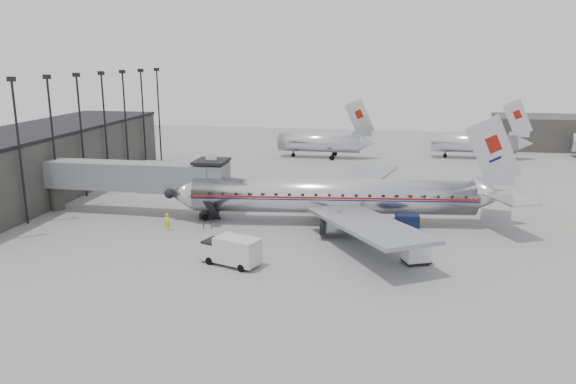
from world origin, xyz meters
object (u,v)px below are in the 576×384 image
service_van (231,250)px  baggage_cart_navy (407,223)px  ramp_worker (167,222)px  baggage_cart_white (416,253)px  airliner (340,196)px

service_van → baggage_cart_navy: (14.95, 11.70, -0.29)m
ramp_worker → baggage_cart_navy: bearing=-6.4°
service_van → ramp_worker: service_van is taller
baggage_cart_navy → baggage_cart_white: 8.65m
airliner → service_van: (-7.99, -13.72, -1.63)m
airliner → ramp_worker: 17.96m
service_van → baggage_cart_navy: size_ratio=2.21×
baggage_cart_navy → ramp_worker: 24.16m
airliner → baggage_cart_white: 13.20m
service_van → baggage_cart_white: 15.84m
service_van → baggage_cart_navy: service_van is taller
airliner → baggage_cart_navy: 7.50m
ramp_worker → airliner: bearing=3.4°
baggage_cart_white → ramp_worker: ramp_worker is taller
service_van → baggage_cart_navy: bearing=57.5°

